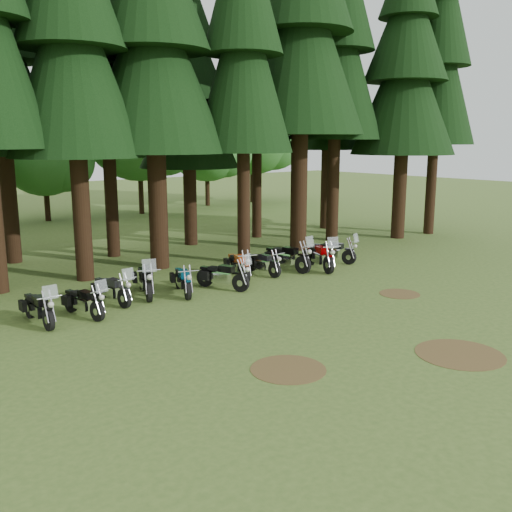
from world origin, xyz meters
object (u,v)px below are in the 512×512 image
(motorcycle_3, at_px, (145,281))
(motorcycle_10, at_px, (333,252))
(motorcycle_2, at_px, (112,290))
(motorcycle_6, at_px, (238,266))
(motorcycle_7, at_px, (262,264))
(motorcycle_9, at_px, (319,257))
(motorcycle_5, at_px, (223,277))
(motorcycle_0, at_px, (39,309))
(motorcycle_1, at_px, (84,303))
(motorcycle_4, at_px, (183,281))
(motorcycle_8, at_px, (287,258))

(motorcycle_3, xyz_separation_m, motorcycle_10, (9.01, -0.31, -0.05))
(motorcycle_2, bearing_deg, motorcycle_6, -5.13)
(motorcycle_7, relative_size, motorcycle_9, 0.85)
(motorcycle_7, bearing_deg, motorcycle_2, 178.63)
(motorcycle_5, relative_size, motorcycle_9, 0.89)
(motorcycle_5, bearing_deg, motorcycle_0, 157.18)
(motorcycle_1, relative_size, motorcycle_9, 0.86)
(motorcycle_0, distance_m, motorcycle_6, 7.96)
(motorcycle_1, xyz_separation_m, motorcycle_5, (5.18, -0.01, 0.03))
(motorcycle_0, xyz_separation_m, motorcycle_9, (11.45, -0.05, 0.06))
(motorcycle_2, relative_size, motorcycle_9, 0.89)
(motorcycle_3, bearing_deg, motorcycle_1, -139.49)
(motorcycle_6, bearing_deg, motorcycle_4, -149.66)
(motorcycle_6, bearing_deg, motorcycle_3, -161.96)
(motorcycle_1, relative_size, motorcycle_6, 0.93)
(motorcycle_7, distance_m, motorcycle_10, 3.88)
(motorcycle_2, distance_m, motorcycle_3, 1.33)
(motorcycle_1, distance_m, motorcycle_9, 10.15)
(motorcycle_9, xyz_separation_m, motorcycle_10, (1.46, 0.59, -0.06))
(motorcycle_3, height_order, motorcycle_4, motorcycle_3)
(motorcycle_5, height_order, motorcycle_10, motorcycle_5)
(motorcycle_2, bearing_deg, motorcycle_4, -17.38)
(motorcycle_2, xyz_separation_m, motorcycle_4, (2.44, -0.45, 0.00))
(motorcycle_4, bearing_deg, motorcycle_3, 170.41)
(motorcycle_0, relative_size, motorcycle_1, 1.05)
(motorcycle_3, height_order, motorcycle_10, motorcycle_3)
(motorcycle_7, distance_m, motorcycle_8, 1.24)
(motorcycle_8, relative_size, motorcycle_9, 1.03)
(motorcycle_0, relative_size, motorcycle_10, 1.01)
(motorcycle_10, bearing_deg, motorcycle_2, 161.28)
(motorcycle_0, distance_m, motorcycle_7, 9.07)
(motorcycle_0, relative_size, motorcycle_5, 1.01)
(motorcycle_0, distance_m, motorcycle_1, 1.31)
(motorcycle_1, xyz_separation_m, motorcycle_8, (8.96, 0.77, 0.08))
(motorcycle_8, bearing_deg, motorcycle_1, 175.96)
(motorcycle_1, bearing_deg, motorcycle_5, -10.62)
(motorcycle_4, xyz_separation_m, motorcycle_7, (4.02, 0.53, -0.03))
(motorcycle_1, relative_size, motorcycle_4, 1.00)
(motorcycle_5, bearing_deg, motorcycle_3, 137.66)
(motorcycle_2, height_order, motorcycle_8, motorcycle_8)
(motorcycle_1, bearing_deg, motorcycle_3, 9.82)
(motorcycle_3, height_order, motorcycle_5, motorcycle_3)
(motorcycle_4, bearing_deg, motorcycle_8, 24.73)
(motorcycle_8, xyz_separation_m, motorcycle_9, (1.18, -0.70, -0.00))
(motorcycle_0, relative_size, motorcycle_4, 1.04)
(motorcycle_2, height_order, motorcycle_9, motorcycle_9)
(motorcycle_8, bearing_deg, motorcycle_7, 166.93)
(motorcycle_10, bearing_deg, motorcycle_6, 158.60)
(motorcycle_4, relative_size, motorcycle_5, 0.97)
(motorcycle_2, xyz_separation_m, motorcycle_9, (8.87, -0.71, 0.07))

